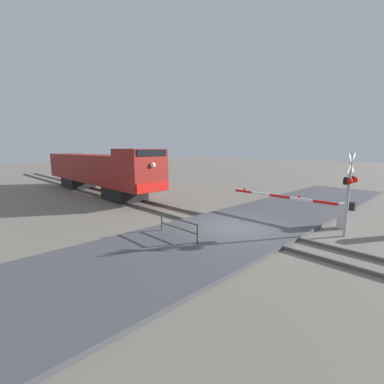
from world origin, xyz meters
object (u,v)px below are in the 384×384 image
locomotive (98,170)px  crossing_signal (349,186)px  guard_railing (178,226)px  crossing_gate (321,208)px

locomotive → crossing_signal: 19.40m
guard_railing → crossing_signal: bearing=-40.9°
locomotive → crossing_gate: size_ratio=2.41×
locomotive → crossing_gate: 18.15m
crossing_signal → guard_railing: 7.81m
locomotive → guard_railing: 14.59m
crossing_signal → crossing_gate: size_ratio=0.54×
crossing_signal → crossing_gate: bearing=50.9°
crossing_gate → guard_railing: size_ratio=2.92×
crossing_signal → guard_railing: (-5.76, 4.99, -1.73)m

